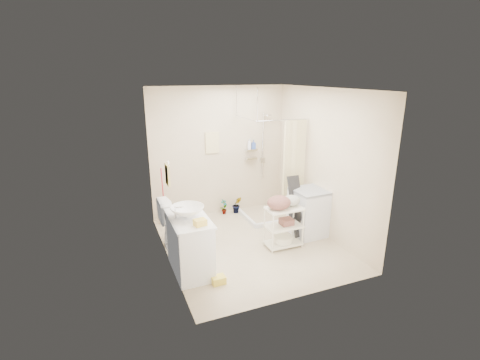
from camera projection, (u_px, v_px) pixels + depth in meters
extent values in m
plane|color=#C8B796|center=(250.00, 244.00, 6.00)|extent=(3.20, 3.20, 0.00)
cube|color=silver|center=(252.00, 89.00, 5.23)|extent=(2.80, 3.20, 0.04)
cube|color=beige|center=(219.00, 152.00, 7.03)|extent=(2.80, 0.04, 2.60)
cube|color=beige|center=(304.00, 205.00, 4.20)|extent=(2.80, 0.04, 2.60)
cube|color=beige|center=(164.00, 181.00, 5.11)|extent=(0.04, 3.20, 2.60)
cube|color=beige|center=(324.00, 163.00, 6.12)|extent=(0.04, 3.20, 2.60)
cube|color=white|center=(190.00, 244.00, 5.08)|extent=(0.54, 0.97, 0.85)
imported|color=white|center=(187.00, 212.00, 4.95)|extent=(0.57, 0.57, 0.17)
cube|color=#F7D34E|center=(200.00, 222.00, 4.69)|extent=(0.18, 0.15, 0.09)
cube|color=yellow|center=(218.00, 278.00, 4.86)|extent=(0.28, 0.22, 0.15)
imported|color=silver|center=(184.00, 221.00, 5.93)|extent=(0.81, 0.47, 0.83)
imported|color=brown|center=(224.00, 207.00, 7.23)|extent=(0.21, 0.20, 0.32)
imported|color=maroon|center=(237.00, 205.00, 7.30)|extent=(0.22, 0.19, 0.36)
cube|color=beige|center=(212.00, 143.00, 6.90)|extent=(0.28, 0.03, 0.42)
imported|color=silver|center=(249.00, 144.00, 7.15)|extent=(0.11, 0.11, 0.21)
imported|color=#2F4993|center=(254.00, 144.00, 7.20)|extent=(0.09, 0.10, 0.18)
cube|color=silver|center=(309.00, 212.00, 6.26)|extent=(0.61, 0.62, 0.85)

